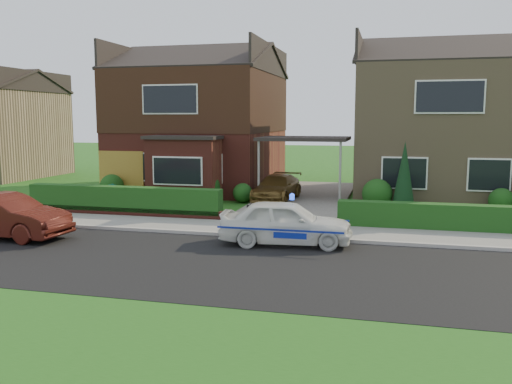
% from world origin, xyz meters
% --- Properties ---
extents(ground, '(120.00, 120.00, 0.00)m').
position_xyz_m(ground, '(0.00, 0.00, 0.00)').
color(ground, '#1E5216').
rests_on(ground, ground).
extents(road, '(60.00, 6.00, 0.02)m').
position_xyz_m(road, '(0.00, 0.00, 0.00)').
color(road, black).
rests_on(road, ground).
extents(kerb, '(60.00, 0.16, 0.12)m').
position_xyz_m(kerb, '(0.00, 3.05, 0.06)').
color(kerb, '#9E9993').
rests_on(kerb, ground).
extents(sidewalk, '(60.00, 2.00, 0.10)m').
position_xyz_m(sidewalk, '(0.00, 4.10, 0.05)').
color(sidewalk, slate).
rests_on(sidewalk, ground).
extents(grass_verge, '(60.00, 4.00, 0.01)m').
position_xyz_m(grass_verge, '(0.00, -5.00, 0.00)').
color(grass_verge, '#1E5216').
rests_on(grass_verge, ground).
extents(driveway, '(3.80, 12.00, 0.12)m').
position_xyz_m(driveway, '(0.00, 11.00, 0.06)').
color(driveway, '#666059').
rests_on(driveway, ground).
extents(house_left, '(7.50, 9.53, 7.25)m').
position_xyz_m(house_left, '(-5.78, 13.90, 3.81)').
color(house_left, maroon).
rests_on(house_left, ground).
extents(house_right, '(7.50, 8.06, 7.25)m').
position_xyz_m(house_right, '(5.80, 13.99, 3.66)').
color(house_right, '#907758').
rests_on(house_right, ground).
extents(carport_link, '(3.80, 3.00, 2.77)m').
position_xyz_m(carport_link, '(0.00, 10.95, 2.66)').
color(carport_link, black).
rests_on(carport_link, ground).
extents(garage_door, '(2.20, 0.10, 2.10)m').
position_xyz_m(garage_door, '(-8.25, 9.96, 1.05)').
color(garage_door, olive).
rests_on(garage_door, ground).
extents(dwarf_wall, '(7.70, 0.25, 0.36)m').
position_xyz_m(dwarf_wall, '(-5.80, 5.30, 0.18)').
color(dwarf_wall, maroon).
rests_on(dwarf_wall, ground).
extents(hedge_left, '(7.50, 0.55, 0.90)m').
position_xyz_m(hedge_left, '(-5.80, 5.45, 0.00)').
color(hedge_left, '#163811').
rests_on(hedge_left, ground).
extents(hedge_right, '(7.50, 0.55, 0.80)m').
position_xyz_m(hedge_right, '(5.80, 5.35, 0.00)').
color(hedge_right, '#163811').
rests_on(hedge_right, ground).
extents(shrub_left_far, '(1.08, 1.08, 1.08)m').
position_xyz_m(shrub_left_far, '(-8.50, 9.50, 0.54)').
color(shrub_left_far, '#163811').
rests_on(shrub_left_far, ground).
extents(shrub_left_mid, '(1.32, 1.32, 1.32)m').
position_xyz_m(shrub_left_mid, '(-4.00, 9.30, 0.66)').
color(shrub_left_mid, '#163811').
rests_on(shrub_left_mid, ground).
extents(shrub_left_near, '(0.84, 0.84, 0.84)m').
position_xyz_m(shrub_left_near, '(-2.40, 9.60, 0.42)').
color(shrub_left_near, '#163811').
rests_on(shrub_left_near, ground).
extents(shrub_right_near, '(1.20, 1.20, 1.20)m').
position_xyz_m(shrub_right_near, '(3.20, 9.40, 0.60)').
color(shrub_right_near, '#163811').
rests_on(shrub_right_near, ground).
extents(shrub_right_mid, '(0.96, 0.96, 0.96)m').
position_xyz_m(shrub_right_mid, '(7.80, 9.50, 0.48)').
color(shrub_right_mid, '#163811').
rests_on(shrub_right_mid, ground).
extents(conifer_a, '(0.90, 0.90, 2.60)m').
position_xyz_m(conifer_a, '(4.20, 9.20, 1.30)').
color(conifer_a, black).
rests_on(conifer_a, ground).
extents(police_car, '(3.44, 3.87, 1.44)m').
position_xyz_m(police_car, '(0.86, 2.40, 0.64)').
color(police_car, silver).
rests_on(police_car, ground).
extents(driveway_car, '(1.77, 3.77, 1.06)m').
position_xyz_m(driveway_car, '(-1.00, 10.02, 0.65)').
color(driveway_car, brown).
rests_on(driveway_car, driveway).
extents(street_car, '(1.63, 4.06, 1.31)m').
position_xyz_m(street_car, '(-7.45, 1.20, 0.66)').
color(street_car, '#40130D').
rests_on(street_car, ground).
extents(potted_plant_a, '(0.46, 0.38, 0.74)m').
position_xyz_m(potted_plant_a, '(-8.20, 9.00, 0.37)').
color(potted_plant_a, gray).
rests_on(potted_plant_a, ground).
extents(potted_plant_b, '(0.55, 0.49, 0.84)m').
position_xyz_m(potted_plant_b, '(-6.45, 6.58, 0.42)').
color(potted_plant_b, gray).
rests_on(potted_plant_b, ground).
extents(potted_plant_c, '(0.39, 0.39, 0.68)m').
position_xyz_m(potted_plant_c, '(-4.76, 6.00, 0.34)').
color(potted_plant_c, gray).
rests_on(potted_plant_c, ground).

